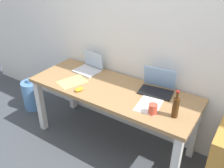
# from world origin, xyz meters

# --- Properties ---
(ground_plane) EXTENTS (8.00, 8.00, 0.00)m
(ground_plane) POSITION_xyz_m (0.00, 0.00, 0.00)
(ground_plane) COLOR #42474C
(back_wall) EXTENTS (5.20, 0.08, 2.60)m
(back_wall) POSITION_xyz_m (0.00, 0.40, 1.30)
(back_wall) COLOR white
(back_wall) RESTS_ON ground
(desk) EXTENTS (1.82, 0.68, 0.72)m
(desk) POSITION_xyz_m (0.00, 0.00, 0.63)
(desk) COLOR #A37A4C
(desk) RESTS_ON ground
(laptop_left) EXTENTS (0.31, 0.27, 0.21)m
(laptop_left) POSITION_xyz_m (-0.46, 0.19, 0.77)
(laptop_left) COLOR silver
(laptop_left) RESTS_ON desk
(laptop_right) EXTENTS (0.36, 0.27, 0.24)m
(laptop_right) POSITION_xyz_m (0.42, 0.20, 0.78)
(laptop_right) COLOR black
(laptop_right) RESTS_ON desk
(beer_bottle) EXTENTS (0.06, 0.06, 0.26)m
(beer_bottle) POSITION_xyz_m (0.73, -0.11, 0.82)
(beer_bottle) COLOR #47280F
(beer_bottle) RESTS_ON desk
(computer_mouse) EXTENTS (0.08, 0.11, 0.03)m
(computer_mouse) POSITION_xyz_m (-0.25, -0.23, 0.74)
(computer_mouse) COLOR gold
(computer_mouse) RESTS_ON desk
(coffee_mug) EXTENTS (0.08, 0.08, 0.09)m
(coffee_mug) POSITION_xyz_m (0.55, -0.17, 0.77)
(coffee_mug) COLOR #D84C38
(coffee_mug) RESTS_ON desk
(paper_sheet_front_right) EXTENTS (0.24, 0.32, 0.00)m
(paper_sheet_front_right) POSITION_xyz_m (0.46, -0.07, 0.72)
(paper_sheet_front_right) COLOR white
(paper_sheet_front_right) RESTS_ON desk
(paper_sheet_front_left) EXTENTS (0.30, 0.35, 0.00)m
(paper_sheet_front_left) POSITION_xyz_m (-0.44, -0.13, 0.72)
(paper_sheet_front_left) COLOR #F4E06B
(paper_sheet_front_left) RESTS_ON desk
(water_cooler_jug) EXTENTS (0.26, 0.26, 0.46)m
(water_cooler_jug) POSITION_xyz_m (-1.31, -0.03, 0.21)
(water_cooler_jug) COLOR #598CC6
(water_cooler_jug) RESTS_ON ground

